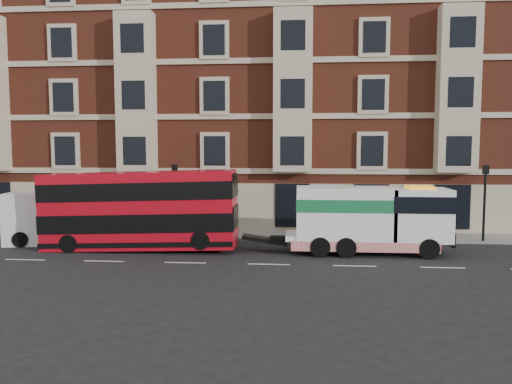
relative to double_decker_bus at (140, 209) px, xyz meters
The scene contains 9 objects.
ground 7.99m from the double_decker_bus, 22.06° to the right, with size 120.00×120.00×0.00m, color black.
sidewalk 8.75m from the double_decker_bus, 33.00° to the left, with size 90.00×3.00×0.15m, color slate.
victorian_terrace 16.32m from the double_decker_bus, 57.87° to the left, with size 45.00×12.00×20.40m.
lamp_post_west 3.53m from the double_decker_bus, 71.48° to the left, with size 0.35×0.15×4.35m.
lamp_post_east 19.40m from the double_decker_bus, ahead, with size 0.35×0.15×4.35m.
double_decker_bus is the anchor object (origin of this frame).
tow_truck 12.06m from the double_decker_bus, ahead, with size 8.30×2.45×3.46m.
box_van 5.54m from the double_decker_bus, 163.82° to the left, with size 5.98×3.29×2.94m.
pedestrian 5.30m from the double_decker_bus, 134.05° to the left, with size 0.58×0.38×1.60m, color #1A2834.
Camera 1 is at (1.29, -23.09, 5.45)m, focal length 35.00 mm.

